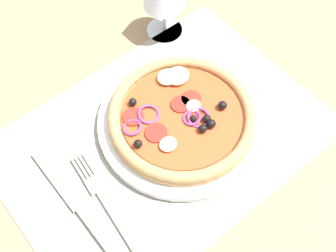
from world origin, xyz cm
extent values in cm
cube|color=#9E7A56|center=(0.00, 0.00, -1.20)|extent=(190.00, 140.00, 2.40)
cube|color=#A39984|center=(0.00, 0.00, 0.20)|extent=(48.15, 34.13, 0.40)
cylinder|color=white|center=(3.86, 0.40, 1.01)|extent=(25.94, 25.94, 1.22)
cylinder|color=tan|center=(3.86, 0.40, 2.12)|extent=(22.51, 22.51, 1.00)
torus|color=tan|center=(3.86, 0.40, 2.98)|extent=(22.51, 22.51, 1.80)
cylinder|color=#C64C23|center=(3.86, 0.40, 2.77)|extent=(18.46, 18.46, 0.30)
ellipsoid|color=beige|center=(6.58, 6.67, 3.44)|extent=(3.51, 3.16, 1.05)
ellipsoid|color=beige|center=(7.84, 5.83, 3.51)|extent=(3.97, 3.58, 1.19)
ellipsoid|color=beige|center=(6.20, -0.02, 3.28)|extent=(2.44, 2.19, 0.73)
ellipsoid|color=beige|center=(-1.04, -2.70, 3.33)|extent=(2.72, 2.44, 0.81)
sphere|color=black|center=(4.47, -4.02, 3.56)|extent=(1.29, 1.29, 1.29)
sphere|color=black|center=(6.10, -3.10, 3.55)|extent=(1.26, 1.26, 1.26)
sphere|color=black|center=(9.50, -2.86, 3.60)|extent=(1.37, 1.37, 1.37)
sphere|color=black|center=(4.60, -1.76, 3.43)|extent=(1.02, 1.02, 1.02)
sphere|color=black|center=(-4.42, 0.50, 3.55)|extent=(1.26, 1.26, 1.26)
sphere|color=black|center=(-0.65, 6.30, 3.54)|extent=(1.25, 1.25, 1.25)
sphere|color=black|center=(5.97, -4.21, 3.61)|extent=(1.38, 1.38, 1.38)
torus|color=#8E3D75|center=(4.62, -1.40, 3.17)|extent=(2.95, 2.92, 1.04)
torus|color=#8E3D75|center=(-0.23, 3.20, 3.17)|extent=(3.48, 3.45, 1.18)
torus|color=#8E3D75|center=(-3.32, 2.93, 3.17)|extent=(3.02, 3.01, 1.04)
torus|color=#8E3D75|center=(5.44, -2.02, 3.17)|extent=(3.54, 3.53, 1.02)
cylinder|color=#A3281E|center=(6.88, 1.33, 3.07)|extent=(3.11, 3.11, 0.30)
cylinder|color=#A3281E|center=(4.95, 1.56, 3.07)|extent=(3.09, 3.09, 0.30)
cylinder|color=#A3281E|center=(5.24, -1.20, 3.07)|extent=(2.43, 2.43, 0.30)
cylinder|color=#A3281E|center=(-2.05, 4.37, 3.07)|extent=(3.29, 3.29, 0.30)
cylinder|color=#A3281E|center=(-1.11, 0.14, 3.07)|extent=(3.36, 3.36, 0.30)
cube|color=silver|center=(-13.18, -6.88, 0.62)|extent=(2.04, 11.19, 0.44)
cube|color=silver|center=(-12.48, -0.08, 0.62)|extent=(2.45, 2.73, 0.44)
cube|color=silver|center=(-11.23, 3.23, 0.62)|extent=(0.76, 4.33, 0.44)
cube|color=silver|center=(-11.83, 3.29, 0.62)|extent=(0.76, 4.33, 0.44)
cube|color=silver|center=(-12.42, 3.35, 0.62)|extent=(0.76, 4.33, 0.44)
cube|color=silver|center=(-13.02, 3.41, 0.62)|extent=(0.76, 4.33, 0.44)
cube|color=silver|center=(-16.12, -5.82, 0.71)|extent=(1.32, 8.40, 0.62)
cube|color=silver|center=(-16.09, 4.18, 0.62)|extent=(2.03, 11.60, 0.44)
cylinder|color=silver|center=(14.46, 17.22, 0.20)|extent=(6.40, 6.40, 0.40)
cylinder|color=silver|center=(14.46, 17.22, 3.40)|extent=(0.80, 0.80, 6.00)
camera|label=1|loc=(-20.53, -26.44, 59.42)|focal=47.35mm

